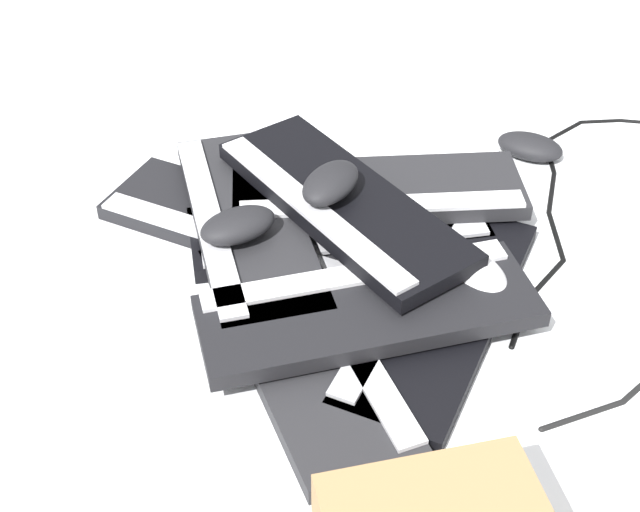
{
  "coord_description": "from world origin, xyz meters",
  "views": [
    {
      "loc": [
        -0.88,
        -0.45,
        0.84
      ],
      "look_at": [
        -0.07,
        0.02,
        0.04
      ],
      "focal_mm": 50.0,
      "sensor_mm": 36.0,
      "label": 1
    }
  ],
  "objects": [
    {
      "name": "cable_1",
      "position": [
        0.38,
        -0.24,
        0.0
      ],
      "size": [
        0.81,
        0.2,
        0.01
      ],
      "color": "black",
      "rests_on": "ground"
    },
    {
      "name": "mouse_3",
      "position": [
        -0.1,
        0.13,
        0.08
      ],
      "size": [
        0.13,
        0.11,
        0.04
      ],
      "primitive_type": "ellipsoid",
      "rotation": [
        0.0,
        0.0,
        2.61
      ],
      "color": "black",
      "rests_on": "keyboard_5"
    },
    {
      "name": "keyboard_3",
      "position": [
        -0.05,
        -0.16,
        0.01
      ],
      "size": [
        0.45,
        0.19,
        0.03
      ],
      "color": "black",
      "rests_on": "ground"
    },
    {
      "name": "ground_plane",
      "position": [
        0.0,
        0.0,
        0.0
      ],
      "size": [
        3.2,
        3.2,
        0.0
      ],
      "primitive_type": "plane",
      "color": "white"
    },
    {
      "name": "keyboard_7",
      "position": [
        0.02,
        0.03,
        0.07
      ],
      "size": [
        0.32,
        0.46,
        0.03
      ],
      "color": "black",
      "rests_on": "keyboard_4"
    },
    {
      "name": "mouse_1",
      "position": [
        0.02,
        0.04,
        0.11
      ],
      "size": [
        0.11,
        0.07,
        0.04
      ],
      "primitive_type": "ellipsoid",
      "rotation": [
        0.0,
        0.0,
        3.12
      ],
      "color": "black",
      "rests_on": "keyboard_7"
    },
    {
      "name": "mouse_4",
      "position": [
        0.38,
        -0.13,
        0.02
      ],
      "size": [
        0.07,
        0.11,
        0.04
      ],
      "primitive_type": "ellipsoid",
      "rotation": [
        0.0,
        0.0,
        4.78
      ],
      "color": "black",
      "rests_on": "ground"
    },
    {
      "name": "keyboard_2",
      "position": [
        -0.2,
        -0.04,
        0.01
      ],
      "size": [
        0.39,
        0.44,
        0.03
      ],
      "color": "#232326",
      "rests_on": "ground"
    },
    {
      "name": "mouse_0",
      "position": [
        0.01,
        -0.18,
        0.05
      ],
      "size": [
        0.11,
        0.13,
        0.04
      ],
      "primitive_type": "ellipsoid",
      "rotation": [
        0.0,
        0.0,
        1.09
      ],
      "color": "silver",
      "rests_on": "keyboard_3"
    },
    {
      "name": "keyboard_1",
      "position": [
        -0.02,
        0.17,
        0.01
      ],
      "size": [
        0.18,
        0.45,
        0.03
      ],
      "color": "black",
      "rests_on": "ground"
    },
    {
      "name": "keyboard_6",
      "position": [
        -0.12,
        -0.09,
        0.04
      ],
      "size": [
        0.42,
        0.42,
        0.03
      ],
      "color": "black",
      "rests_on": "keyboard_2"
    },
    {
      "name": "keyboard_0",
      "position": [
        0.04,
        0.04,
        0.01
      ],
      "size": [
        0.4,
        0.43,
        0.03
      ],
      "color": "black",
      "rests_on": "ground"
    },
    {
      "name": "keyboard_4",
      "position": [
        0.11,
        0.02,
        0.04
      ],
      "size": [
        0.37,
        0.45,
        0.03
      ],
      "color": "#232326",
      "rests_on": "keyboard_0"
    },
    {
      "name": "keyboard_5",
      "position": [
        -0.05,
        0.15,
        0.04
      ],
      "size": [
        0.42,
        0.41,
        0.03
      ],
      "color": "#232326",
      "rests_on": "keyboard_1"
    }
  ]
}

